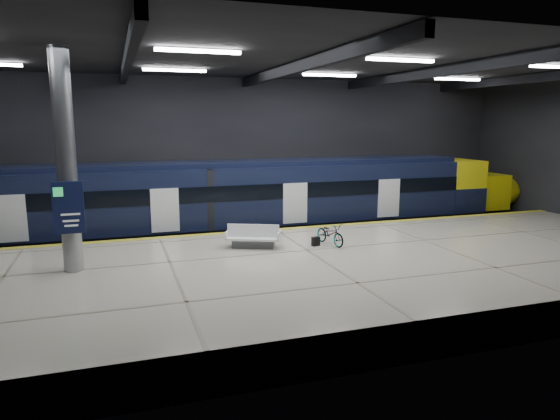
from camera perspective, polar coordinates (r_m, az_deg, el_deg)
name	(u,v)px	position (r m, az deg, el deg)	size (l,w,h in m)	color
ground	(298,271)	(19.69, 2.05, -7.01)	(30.00, 30.00, 0.00)	black
room_shell	(299,123)	(18.83, 2.15, 9.88)	(30.10, 16.10, 8.05)	black
platform	(323,276)	(17.31, 4.98, -7.55)	(30.00, 11.00, 1.10)	beige
safety_strip	(276,229)	(21.92, -0.45, -2.24)	(30.00, 0.40, 0.01)	gold
rails	(259,239)	(24.72, -2.42, -3.28)	(30.00, 1.52, 0.16)	gray
train	(262,199)	(24.38, -2.06, 1.28)	(29.40, 2.84, 3.79)	black
bench	(253,239)	(18.81, -3.08, -3.37)	(2.18, 1.58, 0.89)	#595B60
bicycle	(330,234)	(19.29, 5.77, -2.71)	(0.57, 1.64, 0.86)	#99999E
pannier_bag	(316,241)	(19.11, 4.11, -3.59)	(0.30, 0.18, 0.35)	black
info_column	(66,165)	(16.71, -23.23, 4.74)	(0.90, 0.78, 6.90)	#9EA0A5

